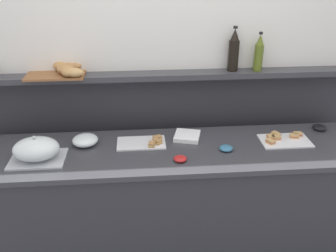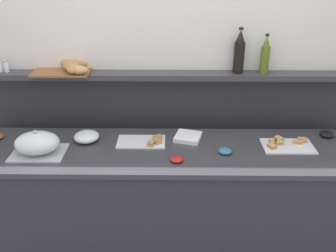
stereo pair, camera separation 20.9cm
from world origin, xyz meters
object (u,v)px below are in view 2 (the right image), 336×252
serving_cloche (37,144)px  wine_bottle_dark (239,53)px  bread_basket (71,67)px  salt_shaker (0,66)px  sandwich_platter_front (286,145)px  glass_bowl_medium (87,137)px  pepper_shaker (6,66)px  condiment_bowl_teal (225,151)px  napkin_stack (188,137)px  condiment_bowl_dark (177,159)px  olive_oil_bottle (265,56)px  condiment_bowl_red (327,134)px  sandwich_platter_side (144,142)px

serving_cloche → wine_bottle_dark: (1.33, 0.48, 0.47)m
serving_cloche → bread_basket: (0.14, 0.48, 0.36)m
salt_shaker → bread_basket: bearing=0.1°
sandwich_platter_front → glass_bowl_medium: glass_bowl_medium is taller
pepper_shaker → wine_bottle_dark: bearing=0.2°
condiment_bowl_teal → napkin_stack: (-0.23, 0.19, -0.00)m
condiment_bowl_dark → napkin_stack: (0.08, 0.30, 0.00)m
glass_bowl_medium → salt_shaker: salt_shaker is taller
napkin_stack → sandwich_platter_front: bearing=-8.5°
sandwich_platter_front → wine_bottle_dark: (-0.30, 0.36, 0.53)m
glass_bowl_medium → napkin_stack: bearing=3.3°
salt_shaker → pepper_shaker: 0.04m
wine_bottle_dark → pepper_shaker: (-1.65, -0.01, -0.10)m
sandwich_platter_front → bread_basket: size_ratio=0.81×
wine_bottle_dark → serving_cloche: bearing=-160.0°
pepper_shaker → bread_basket: (0.46, 0.00, -0.01)m
condiment_bowl_dark → pepper_shaker: size_ratio=0.95×
serving_cloche → pepper_shaker: pepper_shaker is taller
napkin_stack → bread_basket: bread_basket is taller
olive_oil_bottle → bread_basket: (-1.36, 0.01, -0.09)m
bread_basket → wine_bottle_dark: bearing=0.3°
salt_shaker → bread_basket: size_ratio=0.21×
bread_basket → condiment_bowl_dark: bearing=-36.7°
condiment_bowl_teal → sandwich_platter_front: bearing=12.7°
condiment_bowl_red → pepper_shaker: bearing=174.8°
sandwich_platter_front → serving_cloche: serving_cloche is taller
glass_bowl_medium → pepper_shaker: pepper_shaker is taller
bread_basket → condiment_bowl_teal: bearing=-23.1°
napkin_stack → salt_shaker: salt_shaker is taller
olive_oil_bottle → salt_shaker: bearing=179.8°
condiment_bowl_red → wine_bottle_dark: (-0.63, 0.22, 0.52)m
condiment_bowl_red → salt_shaker: salt_shaker is taller
olive_oil_bottle → salt_shaker: olive_oil_bottle is taller
serving_cloche → olive_oil_bottle: olive_oil_bottle is taller
olive_oil_bottle → pepper_shaker: (-1.83, 0.01, -0.08)m
serving_cloche → condiment_bowl_dark: serving_cloche is taller
sandwich_platter_side → napkin_stack: 0.31m
bread_basket → condiment_bowl_red: bearing=-6.6°
sandwich_platter_side → condiment_bowl_dark: size_ratio=3.96×
condiment_bowl_teal → napkin_stack: 0.30m
sandwich_platter_front → condiment_bowl_dark: size_ratio=4.08×
sandwich_platter_side → salt_shaker: 1.17m
napkin_stack → salt_shaker: size_ratio=1.95×
glass_bowl_medium → condiment_bowl_dark: (0.61, -0.26, -0.02)m
glass_bowl_medium → salt_shaker: bearing=155.0°
wine_bottle_dark → salt_shaker: bearing=-179.8°
napkin_stack → pepper_shaker: bearing=168.7°
sandwich_platter_side → napkin_stack: bearing=11.4°
salt_shaker → sandwich_platter_front: bearing=-10.1°
olive_oil_bottle → condiment_bowl_dark: bearing=-138.2°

